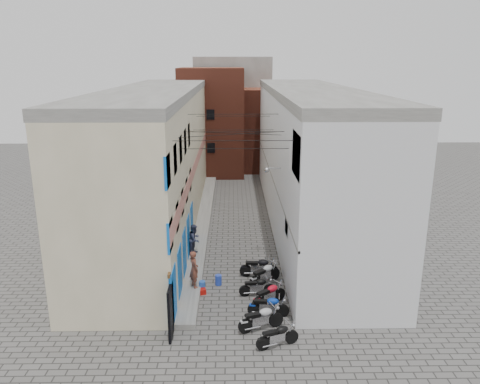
{
  "coord_description": "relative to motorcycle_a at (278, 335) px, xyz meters",
  "views": [
    {
      "loc": [
        -0.05,
        -16.92,
        10.67
      ],
      "look_at": [
        0.39,
        10.21,
        3.0
      ],
      "focal_mm": 35.0,
      "sensor_mm": 36.0,
      "label": 1
    }
  ],
  "objects": [
    {
      "name": "far_shopfront",
      "position": [
        -1.65,
        26.39,
        0.68
      ],
      "size": [
        2.0,
        0.3,
        2.4
      ],
      "primitive_type": "cube",
      "color": "black",
      "rests_on": "ground"
    },
    {
      "name": "building_left",
      "position": [
        -6.63,
        14.14,
        3.98
      ],
      "size": [
        5.1,
        27.0,
        9.0
      ],
      "color": "#C3B993",
      "rests_on": "ground"
    },
    {
      "name": "motorcycle_g",
      "position": [
        -0.38,
        6.09,
        0.06
      ],
      "size": [
        2.0,
        0.71,
        1.15
      ],
      "primitive_type": null,
      "rotation": [
        0.0,
        0.0,
        -1.62
      ],
      "color": "black",
      "rests_on": "ground"
    },
    {
      "name": "motorcycle_a",
      "position": [
        0.0,
        0.0,
        0.0
      ],
      "size": [
        1.86,
        1.15,
        1.03
      ],
      "primitive_type": null,
      "rotation": [
        0.0,
        0.0,
        -1.21
      ],
      "color": "black",
      "rests_on": "ground"
    },
    {
      "name": "red_crate",
      "position": [
        -3.2,
        4.28,
        -0.39
      ],
      "size": [
        0.47,
        0.4,
        0.25
      ],
      "primitive_type": "cube",
      "rotation": [
        0.0,
        0.0,
        0.28
      ],
      "color": "red",
      "rests_on": "ground"
    },
    {
      "name": "person_a",
      "position": [
        -3.55,
        4.56,
        0.64
      ],
      "size": [
        0.68,
        0.78,
        1.8
      ],
      "primitive_type": "imported",
      "rotation": [
        0.0,
        0.0,
        2.03
      ],
      "color": "brown",
      "rests_on": "plinth"
    },
    {
      "name": "motorcycle_f",
      "position": [
        -0.14,
        5.25,
        0.06
      ],
      "size": [
        1.93,
        1.78,
        1.16
      ],
      "primitive_type": null,
      "rotation": [
        0.0,
        0.0,
        -0.87
      ],
      "color": "#B2B3B7",
      "rests_on": "ground"
    },
    {
      "name": "building_far_brick_right",
      "position": [
        1.35,
        31.19,
        3.48
      ],
      "size": [
        5.0,
        6.0,
        8.0
      ],
      "primitive_type": "cube",
      "color": "maroon",
      "rests_on": "ground"
    },
    {
      "name": "building_right",
      "position": [
        3.35,
        14.19,
        3.99
      ],
      "size": [
        5.94,
        26.0,
        9.0
      ],
      "color": "silver",
      "rests_on": "ground"
    },
    {
      "name": "water_jug_far",
      "position": [
        -2.43,
        5.22,
        -0.26
      ],
      "size": [
        0.4,
        0.4,
        0.51
      ],
      "primitive_type": "cylinder",
      "rotation": [
        0.0,
        0.0,
        0.29
      ],
      "color": "blue",
      "rests_on": "ground"
    },
    {
      "name": "plinth",
      "position": [
        -3.7,
        14.19,
        -0.39
      ],
      "size": [
        0.9,
        26.0,
        0.25
      ],
      "primitive_type": "cube",
      "color": "slate",
      "rests_on": "ground"
    },
    {
      "name": "overhead_wires",
      "position": [
        -1.65,
        8.83,
        6.61
      ],
      "size": [
        5.8,
        13.02,
        1.32
      ],
      "color": "black",
      "rests_on": "ground"
    },
    {
      "name": "ground",
      "position": [
        -1.65,
        1.19,
        -0.52
      ],
      "size": [
        90.0,
        90.0,
        0.0
      ],
      "primitive_type": "plane",
      "color": "#5B5956",
      "rests_on": "ground"
    },
    {
      "name": "building_far_concrete",
      "position": [
        -1.65,
        35.19,
        4.98
      ],
      "size": [
        8.0,
        5.0,
        11.0
      ],
      "primitive_type": "cube",
      "color": "slate",
      "rests_on": "ground"
    },
    {
      "name": "motorcycle_c",
      "position": [
        -0.19,
        2.26,
        0.01
      ],
      "size": [
        1.85,
        0.76,
        1.04
      ],
      "primitive_type": null,
      "rotation": [
        0.0,
        0.0,
        -1.68
      ],
      "color": "#0B35AB",
      "rests_on": "ground"
    },
    {
      "name": "water_jug_near",
      "position": [
        -3.19,
        4.63,
        -0.27
      ],
      "size": [
        0.38,
        0.38,
        0.48
      ],
      "primitive_type": "cylinder",
      "rotation": [
        0.0,
        0.0,
        -0.29
      ],
      "color": "blue",
      "rests_on": "ground"
    },
    {
      "name": "motorcycle_b",
      "position": [
        -0.57,
        1.18,
        0.05
      ],
      "size": [
        2.06,
        1.25,
        1.14
      ],
      "primitive_type": null,
      "rotation": [
        0.0,
        0.0,
        -1.22
      ],
      "color": "#ACADB1",
      "rests_on": "ground"
    },
    {
      "name": "motorcycle_d",
      "position": [
        -0.08,
        3.23,
        0.03
      ],
      "size": [
        1.86,
        1.6,
        1.09
      ],
      "primitive_type": null,
      "rotation": [
        0.0,
        0.0,
        -0.93
      ],
      "color": "red",
      "rests_on": "ground"
    },
    {
      "name": "building_far_brick_left",
      "position": [
        -3.65,
        29.19,
        4.48
      ],
      "size": [
        6.0,
        6.0,
        10.0
      ],
      "primitive_type": "cube",
      "color": "maroon",
      "rests_on": "ground"
    },
    {
      "name": "person_b",
      "position": [
        -3.83,
        8.54,
        0.58
      ],
      "size": [
        0.91,
        1.01,
        1.69
      ],
      "primitive_type": "imported",
      "rotation": [
        0.0,
        0.0,
        1.17
      ],
      "color": "#363951",
      "rests_on": "plinth"
    },
    {
      "name": "motorcycle_e",
      "position": [
        -0.57,
        4.11,
        -0.02
      ],
      "size": [
        1.77,
        0.76,
        0.99
      ],
      "primitive_type": null,
      "rotation": [
        0.0,
        0.0,
        -1.44
      ],
      "color": "black",
      "rests_on": "ground"
    }
  ]
}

